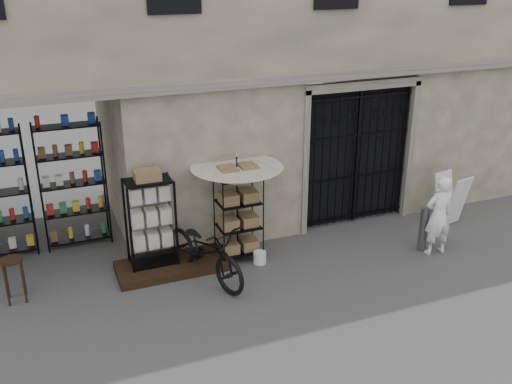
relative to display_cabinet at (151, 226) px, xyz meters
name	(u,v)px	position (x,y,z in m)	size (l,w,h in m)	color
ground	(328,285)	(2.71, -1.68, -0.87)	(80.00, 80.00, 0.00)	#27272B
main_building	(245,1)	(2.71, 2.32, 3.63)	(14.00, 4.00, 9.00)	tan
shop_recess	(37,186)	(-1.79, 1.12, 0.63)	(3.00, 1.70, 3.00)	black
shop_shelving	(35,190)	(-1.84, 1.62, 0.38)	(2.70, 0.50, 2.50)	black
iron_gate	(353,154)	(4.46, 0.60, 0.63)	(2.50, 0.21, 3.00)	black
step_platform	(172,266)	(0.31, -0.13, -0.80)	(2.00, 0.90, 0.15)	black
display_cabinet	(151,226)	(0.00, 0.00, 0.00)	(0.85, 0.59, 1.74)	black
wire_rack	(239,217)	(1.60, -0.17, -0.01)	(0.84, 0.65, 1.76)	black
market_umbrella	(237,171)	(1.61, -0.08, 0.86)	(1.77, 1.80, 2.41)	black
white_bucket	(260,257)	(1.89, -0.50, -0.76)	(0.24, 0.24, 0.23)	silver
bicycle	(206,278)	(0.79, -0.65, -0.87)	(0.74, 1.11, 2.12)	black
wooden_stool	(15,279)	(-2.33, -0.17, -0.46)	(0.37, 0.37, 0.78)	black
steel_bollard	(423,229)	(5.04, -1.19, -0.43)	(0.16, 0.16, 0.88)	#5A5B5C
shopkeeper	(434,252)	(5.19, -1.38, -0.87)	(0.58, 1.58, 0.38)	white
easel_sign	(451,199)	(6.34, -0.39, -0.31)	(0.63, 0.69, 1.09)	silver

